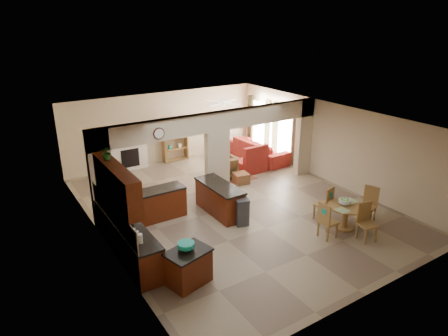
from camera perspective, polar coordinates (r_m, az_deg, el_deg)
floor at (r=12.44m, az=1.49°, el=-5.52°), size 10.00×10.00×0.00m
ceiling at (r=11.47m, az=1.62°, el=7.12°), size 10.00×10.00×0.00m
wall_back at (r=16.07m, az=-8.51°, el=5.75°), size 8.00×0.00×8.00m
wall_front at (r=8.60m, az=20.78°, el=-9.27°), size 8.00×0.00×8.00m
wall_left at (r=10.35m, az=-17.18°, el=-3.61°), size 0.00×10.00×10.00m
wall_right at (r=14.40m, az=14.90°, el=3.49°), size 0.00×10.00×10.00m
partition_left_pier at (r=11.31m, az=-17.16°, el=-1.50°), size 0.60×0.25×2.80m
partition_center_pier at (r=12.77m, az=-0.97°, el=0.59°), size 0.80×0.25×2.20m
partition_right_pier at (r=14.85m, az=11.30°, el=4.32°), size 0.60×0.25×2.80m
partition_header at (r=12.36m, az=-1.01°, el=6.69°), size 8.00×0.25×0.60m
kitchen_counter at (r=10.72m, az=-12.46°, el=-7.82°), size 2.52×3.29×1.48m
upper_cabinets at (r=9.47m, az=-15.11°, el=-2.25°), size 0.35×2.40×0.90m
peninsula at (r=11.86m, az=-0.60°, el=-4.44°), size 0.70×1.85×0.91m
wall_clock at (r=11.36m, az=-9.26°, el=4.88°), size 0.34×0.03×0.34m
rug at (r=14.64m, az=0.80°, el=-1.30°), size 1.60×1.30×0.01m
fireplace at (r=15.59m, az=-13.45°, el=1.91°), size 1.60×0.35×1.20m
shelving_unit at (r=16.19m, az=-7.03°, el=4.10°), size 1.00×0.32×1.80m
window_a at (r=16.00m, az=8.77°, el=4.93°), size 0.02×0.90×1.90m
window_b at (r=17.26m, az=5.07°, el=6.26°), size 0.02×0.90×1.90m
glazed_door at (r=16.66m, az=6.83°, el=5.12°), size 0.02×0.70×2.10m
drape_a_left at (r=15.55m, az=10.11°, el=4.38°), size 0.10×0.28×2.30m
drape_a_right at (r=16.41m, az=7.30°, el=5.41°), size 0.10×0.28×2.30m
drape_b_left at (r=16.79m, az=6.21°, el=5.80°), size 0.10×0.28×2.30m
drape_b_right at (r=17.71m, az=3.79°, el=6.67°), size 0.10×0.28×2.30m
ceiling_fan at (r=14.77m, az=-0.11°, el=9.28°), size 1.00×1.00×0.10m
kitchen_island at (r=8.99m, az=-5.10°, el=-13.89°), size 1.08×0.88×0.82m
teal_bowl at (r=8.76m, az=-5.45°, el=-11.08°), size 0.37×0.37×0.18m
trash_can at (r=11.25m, az=2.60°, el=-6.47°), size 0.41×0.38×0.73m
dining_table at (r=11.51m, az=17.01°, el=-6.15°), size 1.02×1.02×0.70m
fruit_bowl at (r=11.41m, az=16.86°, el=-4.64°), size 0.33×0.33×0.18m
sofa at (r=16.43m, az=4.98°, el=2.61°), size 2.82×1.25×0.81m
chaise at (r=15.21m, az=3.75°, el=0.37°), size 1.09×0.91×0.43m
armchair at (r=14.48m, az=-0.18°, el=0.11°), size 0.89×0.92×0.79m
ottoman at (r=14.09m, az=2.44°, el=-1.45°), size 0.58×0.58×0.36m
plant at (r=9.71m, az=-16.38°, el=2.15°), size 0.40×0.38×0.35m
chair_north at (r=11.80m, az=14.36°, el=-4.76°), size 0.52×0.52×1.02m
chair_east at (r=12.14m, az=20.03°, el=-4.65°), size 0.54×0.54×1.02m
chair_south at (r=11.12m, az=19.60°, el=-7.01°), size 0.49×0.49×1.02m
chair_west at (r=10.85m, az=14.41°, el=-7.12°), size 0.43×0.43×1.02m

